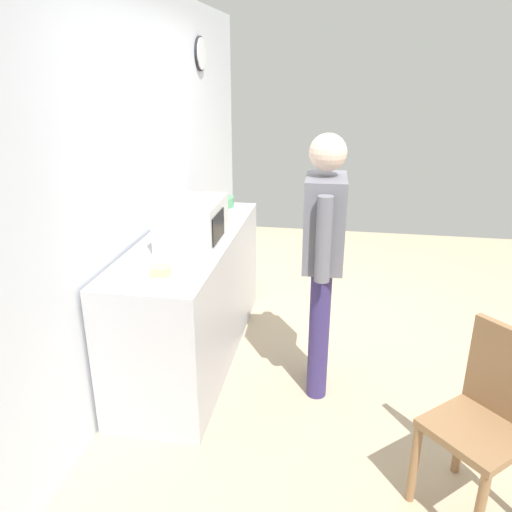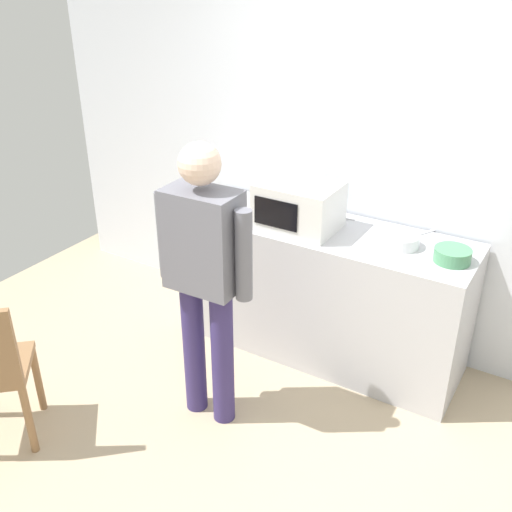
{
  "view_description": "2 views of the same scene",
  "coord_description": "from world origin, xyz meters",
  "px_view_note": "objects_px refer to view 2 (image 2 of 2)",
  "views": [
    {
      "loc": [
        -3.46,
        0.21,
        2.04
      ],
      "look_at": [
        -0.28,
        0.75,
        0.82
      ],
      "focal_mm": 35.15,
      "sensor_mm": 36.0,
      "label": 1
    },
    {
      "loc": [
        1.16,
        -1.96,
        2.51
      ],
      "look_at": [
        -0.53,
        0.82,
        0.84
      ],
      "focal_mm": 41.42,
      "sensor_mm": 36.0,
      "label": 2
    }
  ],
  "objects_px": {
    "salad_bowl": "(401,241)",
    "cereal_bowl": "(452,255)",
    "spoon_utensil": "(426,232)",
    "sandwich_plate": "(226,206)",
    "microwave": "(299,206)",
    "fork_utensil": "(342,218)",
    "person_standing": "(204,269)"
  },
  "relations": [
    {
      "from": "microwave",
      "to": "fork_utensil",
      "type": "xyz_separation_m",
      "value": [
        0.19,
        0.28,
        -0.15
      ]
    },
    {
      "from": "person_standing",
      "to": "salad_bowl",
      "type": "bearing_deg",
      "value": 50.35
    },
    {
      "from": "sandwich_plate",
      "to": "cereal_bowl",
      "type": "xyz_separation_m",
      "value": [
        1.55,
        0.01,
        0.02
      ]
    },
    {
      "from": "sandwich_plate",
      "to": "salad_bowl",
      "type": "xyz_separation_m",
      "value": [
        1.24,
        0.05,
        0.02
      ]
    },
    {
      "from": "cereal_bowl",
      "to": "fork_utensil",
      "type": "xyz_separation_m",
      "value": [
        -0.79,
        0.24,
        -0.04
      ]
    },
    {
      "from": "microwave",
      "to": "cereal_bowl",
      "type": "distance_m",
      "value": 0.98
    },
    {
      "from": "sandwich_plate",
      "to": "person_standing",
      "type": "relative_size",
      "value": 0.14
    },
    {
      "from": "microwave",
      "to": "person_standing",
      "type": "distance_m",
      "value": 0.88
    },
    {
      "from": "cereal_bowl",
      "to": "spoon_utensil",
      "type": "distance_m",
      "value": 0.39
    },
    {
      "from": "salad_bowl",
      "to": "spoon_utensil",
      "type": "relative_size",
      "value": 1.25
    },
    {
      "from": "microwave",
      "to": "sandwich_plate",
      "type": "height_order",
      "value": "microwave"
    },
    {
      "from": "salad_bowl",
      "to": "spoon_utensil",
      "type": "xyz_separation_m",
      "value": [
        0.07,
        0.27,
        -0.03
      ]
    },
    {
      "from": "sandwich_plate",
      "to": "spoon_utensil",
      "type": "distance_m",
      "value": 1.35
    },
    {
      "from": "microwave",
      "to": "salad_bowl",
      "type": "bearing_deg",
      "value": 6.26
    },
    {
      "from": "cereal_bowl",
      "to": "spoon_utensil",
      "type": "bearing_deg",
      "value": 127.86
    },
    {
      "from": "sandwich_plate",
      "to": "salad_bowl",
      "type": "relative_size",
      "value": 1.1
    },
    {
      "from": "sandwich_plate",
      "to": "person_standing",
      "type": "bearing_deg",
      "value": -62.7
    },
    {
      "from": "microwave",
      "to": "person_standing",
      "type": "relative_size",
      "value": 0.29
    },
    {
      "from": "spoon_utensil",
      "to": "person_standing",
      "type": "distance_m",
      "value": 1.48
    },
    {
      "from": "sandwich_plate",
      "to": "person_standing",
      "type": "xyz_separation_m",
      "value": [
        0.46,
        -0.89,
        0.04
      ]
    },
    {
      "from": "salad_bowl",
      "to": "cereal_bowl",
      "type": "xyz_separation_m",
      "value": [
        0.32,
        -0.04,
        0.0
      ]
    },
    {
      "from": "salad_bowl",
      "to": "fork_utensil",
      "type": "relative_size",
      "value": 1.25
    },
    {
      "from": "cereal_bowl",
      "to": "microwave",
      "type": "bearing_deg",
      "value": -178.03
    },
    {
      "from": "cereal_bowl",
      "to": "fork_utensil",
      "type": "height_order",
      "value": "cereal_bowl"
    },
    {
      "from": "spoon_utensil",
      "to": "person_standing",
      "type": "height_order",
      "value": "person_standing"
    },
    {
      "from": "fork_utensil",
      "to": "spoon_utensil",
      "type": "bearing_deg",
      "value": 6.76
    },
    {
      "from": "spoon_utensil",
      "to": "fork_utensil",
      "type": "bearing_deg",
      "value": -173.24
    },
    {
      "from": "salad_bowl",
      "to": "spoon_utensil",
      "type": "bearing_deg",
      "value": 74.49
    },
    {
      "from": "sandwich_plate",
      "to": "fork_utensil",
      "type": "relative_size",
      "value": 1.37
    },
    {
      "from": "sandwich_plate",
      "to": "spoon_utensil",
      "type": "xyz_separation_m",
      "value": [
        1.31,
        0.32,
        -0.02
      ]
    },
    {
      "from": "microwave",
      "to": "cereal_bowl",
      "type": "relative_size",
      "value": 2.36
    },
    {
      "from": "salad_bowl",
      "to": "cereal_bowl",
      "type": "bearing_deg",
      "value": -7.07
    }
  ]
}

